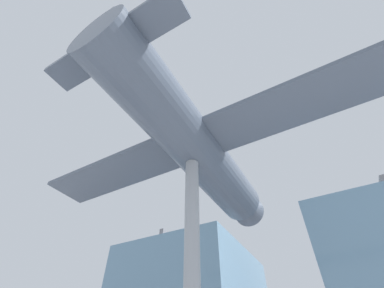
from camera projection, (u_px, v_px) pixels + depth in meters
support_pylon_central at (192, 264)px, 7.97m from camera, size 0.52×0.52×7.91m
suspended_airplane at (196, 149)px, 11.63m from camera, size 16.47×13.54×3.11m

